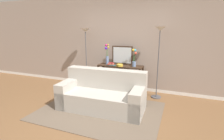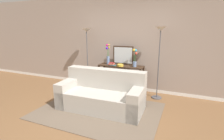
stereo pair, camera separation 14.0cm
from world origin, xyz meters
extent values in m
cube|color=brown|center=(0.00, 0.00, -0.01)|extent=(16.00, 16.00, 0.02)
cube|color=white|center=(0.00, 2.16, 0.04)|extent=(12.00, 0.15, 0.09)
cube|color=gray|center=(0.00, 2.16, 1.42)|extent=(12.00, 0.14, 2.65)
cube|color=brown|center=(-0.04, 0.42, 0.01)|extent=(2.65, 1.93, 0.01)
cube|color=#ADA89E|center=(-0.04, 0.52, 0.21)|extent=(1.94, 0.91, 0.42)
cube|color=#ADA89E|center=(-0.05, 0.81, 0.65)|extent=(1.92, 0.33, 0.46)
cube|color=#ADA89E|center=(-0.88, 0.49, 0.30)|extent=(0.27, 0.85, 0.60)
cube|color=#ADA89E|center=(0.79, 0.55, 0.30)|extent=(0.27, 0.85, 0.60)
cube|color=#382619|center=(-0.02, 1.76, 0.77)|extent=(1.26, 0.40, 0.03)
cube|color=#382619|center=(-0.02, 1.76, 0.15)|extent=(1.16, 0.34, 0.01)
cube|color=#382619|center=(-0.63, 1.58, 0.38)|extent=(0.05, 0.05, 0.76)
cube|color=#382619|center=(0.58, 1.58, 0.38)|extent=(0.05, 0.05, 0.76)
cube|color=#382619|center=(-0.63, 1.93, 0.38)|extent=(0.05, 0.05, 0.76)
cube|color=#382619|center=(0.58, 1.93, 0.38)|extent=(0.05, 0.05, 0.76)
cylinder|color=#4C4C51|center=(-1.07, 1.70, 0.01)|extent=(0.26, 0.26, 0.02)
cylinder|color=#4C4C51|center=(-1.07, 1.70, 0.86)|extent=(0.02, 0.02, 1.68)
cone|color=silver|center=(-1.07, 1.70, 1.75)|extent=(0.28, 0.28, 0.10)
cylinder|color=#4C4C51|center=(1.02, 1.70, 0.01)|extent=(0.26, 0.26, 0.02)
cylinder|color=#4C4C51|center=(1.02, 1.70, 0.88)|extent=(0.02, 0.02, 1.72)
cone|color=silver|center=(1.02, 1.70, 1.79)|extent=(0.28, 0.28, 0.10)
cube|color=#382619|center=(-0.02, 1.93, 1.05)|extent=(0.61, 0.02, 0.52)
cube|color=silver|center=(-0.02, 1.92, 1.05)|extent=(0.54, 0.01, 0.45)
cylinder|color=#6B84AD|center=(-0.42, 1.76, 0.90)|extent=(0.08, 0.08, 0.23)
cylinder|color=#3D7538|center=(-0.43, 1.75, 1.18)|extent=(0.03, 0.03, 0.32)
sphere|color=#CC1A6F|center=(-0.45, 1.74, 1.33)|extent=(0.06, 0.06, 0.06)
cylinder|color=#3D7538|center=(-0.43, 1.76, 1.13)|extent=(0.01, 0.02, 0.23)
sphere|color=#521CC5|center=(-0.45, 1.75, 1.25)|extent=(0.07, 0.07, 0.07)
cylinder|color=#3D7538|center=(-0.41, 1.76, 1.15)|extent=(0.01, 0.04, 0.26)
sphere|color=gold|center=(-0.39, 1.77, 1.27)|extent=(0.05, 0.05, 0.05)
cylinder|color=#3D7538|center=(-0.41, 1.76, 1.18)|extent=(0.01, 0.03, 0.33)
sphere|color=gold|center=(-0.39, 1.76, 1.35)|extent=(0.04, 0.04, 0.04)
cylinder|color=#6B84AD|center=(0.38, 1.74, 0.85)|extent=(0.10, 0.10, 0.14)
cylinder|color=#3D7538|center=(0.38, 1.75, 1.07)|extent=(0.04, 0.02, 0.30)
sphere|color=#2B93BF|center=(0.39, 1.77, 1.22)|extent=(0.07, 0.07, 0.07)
cylinder|color=#3D7538|center=(0.36, 1.74, 1.08)|extent=(0.02, 0.04, 0.31)
sphere|color=gold|center=(0.34, 1.74, 1.23)|extent=(0.07, 0.07, 0.07)
cylinder|color=#3D7538|center=(0.39, 1.74, 1.04)|extent=(0.01, 0.02, 0.23)
sphere|color=#D44632|center=(0.41, 1.75, 1.15)|extent=(0.07, 0.07, 0.07)
cylinder|color=gold|center=(0.01, 1.63, 0.81)|extent=(0.18, 0.18, 0.05)
torus|color=gold|center=(0.01, 1.63, 0.84)|extent=(0.17, 0.17, 0.01)
cube|color=#1E7075|center=(-0.25, 1.65, 0.79)|extent=(0.22, 0.14, 0.02)
cube|color=maroon|center=(-0.26, 1.65, 0.81)|extent=(0.19, 0.13, 0.02)
cube|color=tan|center=(-0.27, 1.65, 0.83)|extent=(0.16, 0.11, 0.02)
cube|color=maroon|center=(-0.26, 1.65, 0.85)|extent=(0.15, 0.11, 0.02)
cube|color=silver|center=(-0.52, 1.76, 0.05)|extent=(0.04, 0.15, 0.11)
cube|color=#6B3360|center=(-0.48, 1.76, 0.06)|extent=(0.03, 0.17, 0.13)
cube|color=#BC3328|center=(-0.45, 1.76, 0.06)|extent=(0.03, 0.13, 0.13)
cube|color=gold|center=(-0.41, 1.76, 0.06)|extent=(0.04, 0.17, 0.13)
cube|color=#1E7075|center=(-0.37, 1.76, 0.06)|extent=(0.02, 0.13, 0.13)
cube|color=#B77F33|center=(-0.34, 1.76, 0.06)|extent=(0.04, 0.14, 0.12)
cube|color=#236033|center=(-0.29, 1.76, 0.06)|extent=(0.05, 0.16, 0.12)
camera|label=1|loc=(1.53, -2.85, 1.82)|focal=28.28mm
camera|label=2|loc=(1.66, -2.80, 1.82)|focal=28.28mm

